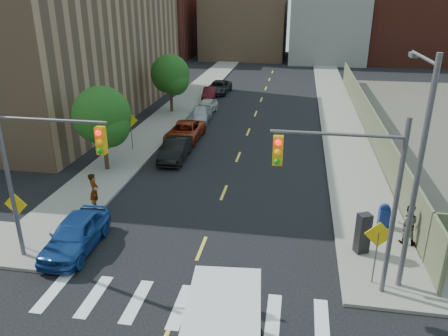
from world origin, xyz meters
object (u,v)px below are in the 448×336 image
at_px(pedestrian_west, 94,191).
at_px(pedestrian_east, 407,224).
at_px(parked_car_maroon, 210,94).
at_px(parked_car_blue, 76,234).
at_px(payphone, 363,233).
at_px(parked_car_black, 175,149).
at_px(parked_car_white, 206,106).
at_px(parked_car_red, 185,132).
at_px(parked_car_grey, 219,87).
at_px(mailbox, 384,216).
at_px(parked_car_silver, 200,114).

xyz_separation_m(pedestrian_west, pedestrian_east, (15.39, -0.86, -0.03)).
height_order(parked_car_maroon, pedestrian_east, pedestrian_east).
distance_m(parked_car_blue, payphone, 12.64).
relative_size(payphone, pedestrian_east, 0.98).
height_order(parked_car_black, parked_car_white, parked_car_black).
height_order(parked_car_white, pedestrian_west, pedestrian_west).
height_order(parked_car_maroon, pedestrian_west, pedestrian_west).
relative_size(parked_car_white, pedestrian_east, 2.08).
xyz_separation_m(parked_car_red, parked_car_maroon, (-0.90, 14.12, -0.08)).
bearing_deg(parked_car_grey, parked_car_red, -84.99).
bearing_deg(pedestrian_east, parked_car_black, -23.80).
distance_m(parked_car_white, payphone, 25.50).
relative_size(payphone, pedestrian_west, 0.95).
relative_size(parked_car_grey, mailbox, 4.16).
bearing_deg(parked_car_black, parked_car_red, 94.02).
bearing_deg(pedestrian_west, mailbox, -104.32).
bearing_deg(pedestrian_west, parked_car_maroon, -18.02).
bearing_deg(parked_car_blue, parked_car_grey, 87.61).
xyz_separation_m(parked_car_maroon, parked_car_grey, (0.35, 3.36, 0.06)).
bearing_deg(parked_car_grey, parked_car_blue, -87.39).
bearing_deg(parked_car_silver, payphone, -62.02).
xyz_separation_m(parked_car_blue, pedestrian_west, (-0.80, 3.67, 0.35)).
distance_m(parked_car_silver, payphone, 22.94).
bearing_deg(parked_car_grey, parked_car_silver, -84.35).
height_order(parked_car_black, mailbox, parked_car_black).
xyz_separation_m(parked_car_blue, parked_car_red, (0.90, 15.91, -0.06)).
height_order(parked_car_silver, pedestrian_east, pedestrian_east).
distance_m(parked_car_white, parked_car_grey, 9.07).
bearing_deg(parked_car_black, payphone, -43.52).
distance_m(parked_car_white, mailbox, 24.01).
bearing_deg(parked_car_black, parked_car_maroon, 92.56).
bearing_deg(parked_car_maroon, parked_car_red, -91.54).
height_order(parked_car_silver, mailbox, mailbox).
relative_size(parked_car_black, parked_car_maroon, 1.15).
xyz_separation_m(parked_car_silver, parked_car_grey, (-0.51, 11.95, 0.05)).
relative_size(mailbox, pedestrian_east, 0.64).
bearing_deg(parked_car_blue, payphone, 5.87).
xyz_separation_m(parked_car_white, pedestrian_west, (-1.61, -20.66, 0.46)).
relative_size(parked_car_blue, parked_car_black, 1.02).
height_order(parked_car_silver, parked_car_white, parked_car_white).
bearing_deg(parked_car_blue, parked_car_red, 84.98).
bearing_deg(mailbox, parked_car_red, 133.76).
bearing_deg(pedestrian_east, parked_car_blue, 21.14).
height_order(parked_car_red, parked_car_white, parked_car_red).
distance_m(parked_car_silver, pedestrian_east, 23.14).
bearing_deg(mailbox, parked_car_black, 144.71).
bearing_deg(parked_car_white, pedestrian_west, -90.20).
height_order(parked_car_blue, pedestrian_west, pedestrian_west).
distance_m(mailbox, pedestrian_east, 1.59).
height_order(parked_car_red, pedestrian_east, pedestrian_east).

